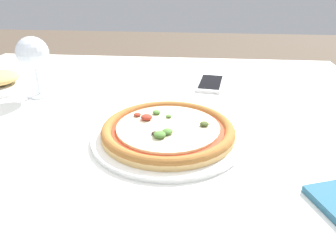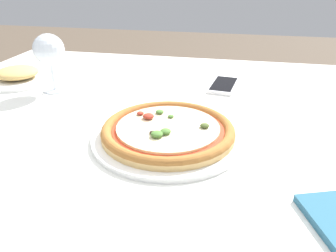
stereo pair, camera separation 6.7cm
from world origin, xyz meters
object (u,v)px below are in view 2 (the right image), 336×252
(side_plate, at_px, (18,76))
(dining_table, at_px, (140,146))
(cell_phone, at_px, (224,85))
(wine_glass_far_left, at_px, (49,51))
(pizza_plate, at_px, (168,132))

(side_plate, bearing_deg, dining_table, -22.90)
(cell_phone, bearing_deg, wine_glass_far_left, -164.76)
(side_plate, bearing_deg, pizza_plate, -27.34)
(wine_glass_far_left, bearing_deg, side_plate, 160.08)
(pizza_plate, xyz_separation_m, cell_phone, (0.10, 0.35, -0.01))
(wine_glass_far_left, relative_size, side_plate, 0.74)
(wine_glass_far_left, xyz_separation_m, cell_phone, (0.47, 0.13, -0.11))
(pizza_plate, bearing_deg, wine_glass_far_left, 149.85)
(dining_table, bearing_deg, cell_phone, 54.58)
(wine_glass_far_left, distance_m, cell_phone, 0.50)
(pizza_plate, bearing_deg, cell_phone, 74.41)
(dining_table, relative_size, cell_phone, 8.40)
(wine_glass_far_left, bearing_deg, dining_table, -24.45)
(dining_table, xyz_separation_m, wine_glass_far_left, (-0.29, 0.13, 0.19))
(wine_glass_far_left, distance_m, side_plate, 0.19)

